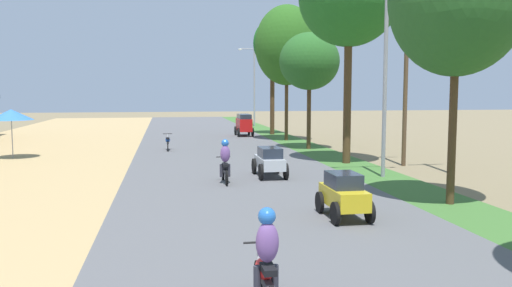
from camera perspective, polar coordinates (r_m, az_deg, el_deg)
vendor_umbrella at (r=29.94m, az=-24.82°, el=2.83°), size 2.20×2.20×2.52m
median_tree_fourth at (r=31.79m, az=5.76°, el=8.76°), size 3.56×3.56×6.90m
median_tree_fifth at (r=37.33m, az=3.33°, el=10.49°), size 4.42×4.42×9.37m
median_tree_sixth at (r=42.45m, az=1.78°, el=10.60°), size 3.04×3.04×9.06m
streetlamp_near at (r=21.85m, az=13.76°, el=8.91°), size 3.16×0.20×8.31m
streetlamp_mid at (r=52.15m, az=-0.18°, el=6.75°), size 3.16×0.20×7.67m
utility_pole_near at (r=23.88m, az=20.68°, el=7.62°), size 1.80×0.20×8.58m
utility_pole_far at (r=25.79m, az=15.85°, el=8.82°), size 1.80×0.20×9.67m
car_hatchback_yellow at (r=14.64m, az=9.40°, el=-5.33°), size 1.04×2.00×1.23m
car_sedan_silver at (r=21.30m, az=1.47°, el=-1.82°), size 1.10×2.26×1.19m
car_van_red at (r=40.61m, az=-1.31°, el=2.15°), size 1.19×2.41×1.67m
motorbike_ahead_third at (r=8.53m, az=1.04°, el=-12.54°), size 0.54×1.80×1.66m
motorbike_ahead_fourth at (r=19.84m, az=-3.36°, el=-2.06°), size 0.54×1.80×1.66m
motorbike_ahead_fifth at (r=31.27m, az=-9.47°, el=0.19°), size 0.54×1.80×0.94m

